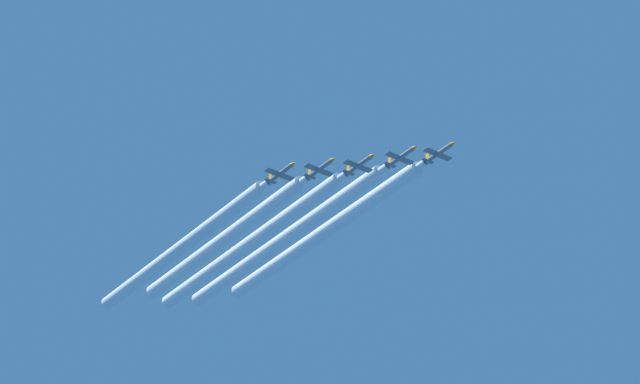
{
  "coord_description": "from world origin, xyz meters",
  "views": [
    {
      "loc": [
        212.95,
        274.75,
        2.12
      ],
      "look_at": [
        -0.18,
        -17.09,
        224.4
      ],
      "focal_mm": 91.52,
      "sensor_mm": 36.0,
      "label": 1
    }
  ],
  "objects": [
    {
      "name": "jet_fourth_echelon",
      "position": [
        7.64,
        -6.14,
        223.19
      ],
      "size": [
        8.36,
        12.17,
        2.92
      ],
      "color": "slate"
    },
    {
      "name": "smoke_trail_third_echelon",
      "position": [
        -0.33,
        -49.38,
        224.27
      ],
      "size": [
        3.79,
        87.27,
        3.79
      ],
      "color": "white"
    },
    {
      "name": "smoke_trail_lead",
      "position": [
        -15.7,
        -36.01,
        226.79
      ],
      "size": [
        3.79,
        87.06,
        3.79
      ],
      "color": "white"
    },
    {
      "name": "smoke_trail_fifth_echelon",
      "position": [
        15.47,
        -59.18,
        222.08
      ],
      "size": [
        3.79,
        82.59,
        3.79
      ],
      "color": "white"
    },
    {
      "name": "jet_fifth_echelon",
      "position": [
        15.47,
        -12.35,
        222.11
      ],
      "size": [
        8.36,
        12.17,
        2.92
      ],
      "color": "slate"
    },
    {
      "name": "smoke_trail_fourth_echelon",
      "position": [
        7.64,
        -50.02,
        223.16
      ],
      "size": [
        3.79,
        76.68,
        3.79
      ],
      "color": "white"
    },
    {
      "name": "smoke_trail_second_echelon",
      "position": [
        -7.99,
        -43.61,
        225.72
      ],
      "size": [
        3.79,
        90.59,
        3.79
      ],
      "color": "white"
    },
    {
      "name": "jet_second_echelon",
      "position": [
        -7.99,
        7.22,
        225.75
      ],
      "size": [
        8.36,
        12.17,
        2.92
      ],
      "color": "slate"
    },
    {
      "name": "jet_lead",
      "position": [
        -15.7,
        13.05,
        226.82
      ],
      "size": [
        8.36,
        12.17,
        2.92
      ],
      "color": "slate"
    },
    {
      "name": "jet_third_echelon",
      "position": [
        -0.33,
        -0.21,
        224.3
      ],
      "size": [
        8.36,
        12.17,
        2.92
      ],
      "color": "slate"
    }
  ]
}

